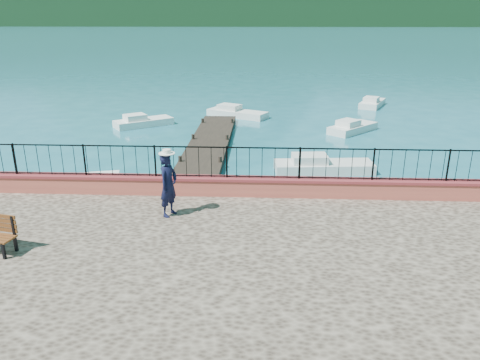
# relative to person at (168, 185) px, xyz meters

# --- Properties ---
(ground) EXTENTS (2000.00, 2000.00, 0.00)m
(ground) POSITION_rel_person_xyz_m (1.78, -2.08, -2.09)
(ground) COLOR #19596B
(ground) RESTS_ON ground
(parapet) EXTENTS (28.00, 0.46, 0.58)m
(parapet) POSITION_rel_person_xyz_m (1.78, 1.62, -0.60)
(parapet) COLOR #BA5443
(parapet) RESTS_ON promenade
(railing) EXTENTS (27.00, 0.05, 0.95)m
(railing) POSITION_rel_person_xyz_m (1.78, 1.62, 0.16)
(railing) COLOR black
(railing) RESTS_ON parapet
(dock) EXTENTS (2.00, 16.00, 0.30)m
(dock) POSITION_rel_person_xyz_m (-0.22, 9.92, -1.94)
(dock) COLOR #2D231C
(dock) RESTS_ON ground
(far_forest) EXTENTS (900.00, 60.00, 18.00)m
(far_forest) POSITION_rel_person_xyz_m (1.78, 297.92, 6.91)
(far_forest) COLOR black
(far_forest) RESTS_ON ground
(companion_hill) EXTENTS (448.00, 384.00, 180.00)m
(companion_hill) POSITION_rel_person_xyz_m (221.78, 557.92, -2.09)
(companion_hill) COLOR #142D23
(companion_hill) RESTS_ON ground
(person) EXTENTS (0.65, 0.77, 1.78)m
(person) POSITION_rel_person_xyz_m (0.00, 0.00, 0.00)
(person) COLOR black
(person) RESTS_ON promenade
(hat) EXTENTS (0.44, 0.44, 0.12)m
(hat) POSITION_rel_person_xyz_m (0.00, 0.00, 0.95)
(hat) COLOR white
(hat) RESTS_ON person
(boat_0) EXTENTS (3.93, 2.20, 0.80)m
(boat_0) POSITION_rel_person_xyz_m (-2.98, 4.66, -1.69)
(boat_0) COLOR silver
(boat_0) RESTS_ON ground
(boat_1) EXTENTS (4.35, 1.64, 0.80)m
(boat_1) POSITION_rel_person_xyz_m (5.25, 7.70, -1.69)
(boat_1) COLOR silver
(boat_1) RESTS_ON ground
(boat_2) EXTENTS (3.25, 3.32, 0.80)m
(boat_2) POSITION_rel_person_xyz_m (7.82, 15.24, -1.69)
(boat_2) COLOR silver
(boat_2) RESTS_ON ground
(boat_3) EXTENTS (3.63, 3.11, 0.80)m
(boat_3) POSITION_rel_person_xyz_m (-4.81, 16.15, -1.69)
(boat_3) COLOR silver
(boat_3) RESTS_ON ground
(boat_4) EXTENTS (4.26, 3.03, 0.80)m
(boat_4) POSITION_rel_person_xyz_m (0.82, 19.19, -1.69)
(boat_4) COLOR silver
(boat_4) RESTS_ON ground
(boat_5) EXTENTS (2.55, 3.55, 0.80)m
(boat_5) POSITION_rel_person_xyz_m (10.72, 23.48, -1.69)
(boat_5) COLOR silver
(boat_5) RESTS_ON ground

